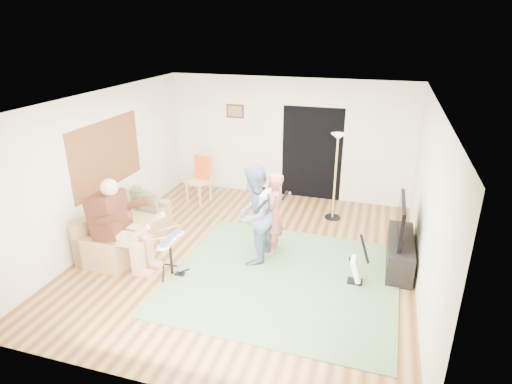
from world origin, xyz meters
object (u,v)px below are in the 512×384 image
guitarist (254,215)px  television (401,219)px  dining_chair (199,186)px  guitar_spare (357,269)px  drum_kit (171,258)px  sofa (124,232)px  singer (273,214)px  tv_cabinet (400,252)px  torchiere_lamp (336,162)px

guitarist → television: (2.32, 0.53, 0.00)m
dining_chair → guitar_spare: bearing=-17.3°
drum_kit → guitar_spare: 2.92m
sofa → singer: size_ratio=1.32×
sofa → guitarist: 2.50m
tv_cabinet → drum_kit: bearing=-159.2°
drum_kit → television: 3.74m
drum_kit → torchiere_lamp: torchiere_lamp is taller
dining_chair → tv_cabinet: (4.31, -1.61, -0.11)m
guitar_spare → television: size_ratio=0.77×
guitar_spare → tv_cabinet: size_ratio=0.61×
singer → guitarist: 0.46m
drum_kit → tv_cabinet: (3.50, 1.33, -0.04)m
dining_chair → television: television is taller
drum_kit → guitarist: 1.50m
drum_kit → television: size_ratio=0.61×
guitarist → dining_chair: bearing=-133.0°
sofa → singer: bearing=11.5°
torchiere_lamp → tv_cabinet: 2.25m
tv_cabinet → television: television is taller
guitarist → television: 2.37m
tv_cabinet → singer: bearing=-176.2°
singer → television: (2.09, 0.14, 0.12)m
drum_kit → tv_cabinet: size_ratio=0.48×
drum_kit → television: (3.45, 1.33, 0.56)m
sofa → dining_chair: size_ratio=1.89×
drum_kit → torchiere_lamp: size_ratio=0.38×
tv_cabinet → television: bearing=180.0°
sofa → dining_chair: (0.48, 2.30, 0.10)m
sofa → television: 4.82m
sofa → guitar_spare: (4.14, -0.04, -0.02)m
sofa → drum_kit: size_ratio=2.87×
torchiere_lamp → tv_cabinet: bearing=-50.2°
drum_kit → tv_cabinet: bearing=20.8°
drum_kit → guitar_spare: bearing=12.0°
guitar_spare → guitarist: bearing=173.4°
sofa → guitar_spare: bearing=-0.6°
singer → torchiere_lamp: bearing=148.1°
guitar_spare → dining_chair: size_ratio=0.83×
dining_chair → drum_kit: bearing=-59.4°
torchiere_lamp → television: torchiere_lamp is taller
guitarist → guitar_spare: size_ratio=2.00×
singer → guitarist: size_ratio=0.86×
television → torchiere_lamp: bearing=128.7°
dining_chair → television: size_ratio=0.92×
guitarist → dining_chair: size_ratio=1.67×
singer → television: bearing=88.3°
sofa → torchiere_lamp: size_ratio=1.08×
guitarist → television: size_ratio=1.53×
guitar_spare → drum_kit: bearing=-168.0°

